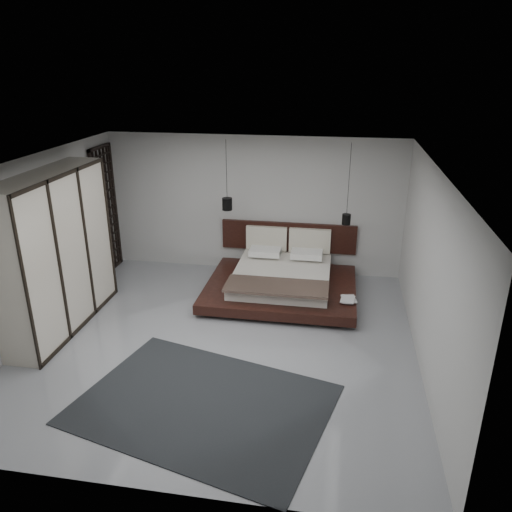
% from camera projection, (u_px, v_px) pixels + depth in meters
% --- Properties ---
extents(floor, '(6.00, 6.00, 0.00)m').
position_uv_depth(floor, '(221.00, 341.00, 7.90)').
color(floor, gray).
rests_on(floor, ground).
extents(ceiling, '(6.00, 6.00, 0.00)m').
position_uv_depth(ceiling, '(216.00, 165.00, 6.88)').
color(ceiling, white).
rests_on(ceiling, wall_back).
extents(wall_back, '(6.00, 0.00, 6.00)m').
position_uv_depth(wall_back, '(254.00, 205.00, 10.14)').
color(wall_back, '#AFAFAD').
rests_on(wall_back, floor).
extents(wall_front, '(6.00, 0.00, 6.00)m').
position_uv_depth(wall_front, '(143.00, 377.00, 4.64)').
color(wall_front, '#AFAFAD').
rests_on(wall_front, floor).
extents(wall_left, '(0.00, 6.00, 6.00)m').
position_uv_depth(wall_left, '(34.00, 247.00, 7.86)').
color(wall_left, '#AFAFAD').
rests_on(wall_left, floor).
extents(wall_right, '(0.00, 6.00, 6.00)m').
position_uv_depth(wall_right, '(429.00, 272.00, 6.93)').
color(wall_right, '#AFAFAD').
rests_on(wall_right, floor).
extents(lattice_screen, '(0.05, 0.90, 2.60)m').
position_uv_depth(lattice_screen, '(106.00, 210.00, 10.13)').
color(lattice_screen, black).
rests_on(lattice_screen, floor).
extents(bed, '(2.75, 2.38, 1.07)m').
position_uv_depth(bed, '(282.00, 279.00, 9.44)').
color(bed, black).
rests_on(bed, floor).
extents(book_lower, '(0.30, 0.36, 0.03)m').
position_uv_depth(book_lower, '(342.00, 299.00, 8.67)').
color(book_lower, '#99724C').
rests_on(book_lower, bed).
extents(book_upper, '(0.27, 0.35, 0.02)m').
position_uv_depth(book_upper, '(341.00, 299.00, 8.64)').
color(book_upper, '#99724C').
rests_on(book_upper, book_lower).
extents(pendant_left, '(0.19, 0.19, 1.33)m').
position_uv_depth(pendant_left, '(227.00, 204.00, 9.53)').
color(pendant_left, black).
rests_on(pendant_left, ceiling).
extents(pendant_right, '(0.16, 0.16, 1.50)m').
position_uv_depth(pendant_right, '(346.00, 219.00, 9.25)').
color(pendant_right, black).
rests_on(pendant_right, ceiling).
extents(wardrobe, '(0.62, 2.63, 2.58)m').
position_uv_depth(wardrobe, '(56.00, 253.00, 7.94)').
color(wardrobe, beige).
rests_on(wardrobe, floor).
extents(rug, '(3.60, 2.95, 0.01)m').
position_uv_depth(rug, '(203.00, 404.00, 6.44)').
color(rug, black).
rests_on(rug, floor).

